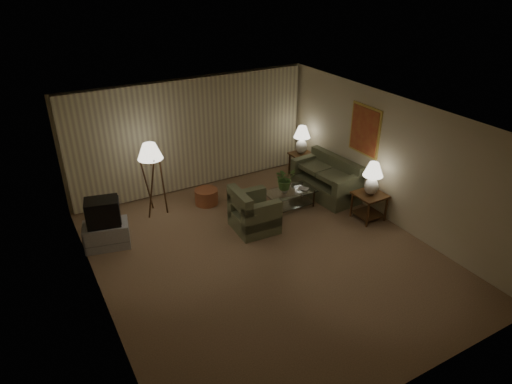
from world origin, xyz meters
TOP-DOWN VIEW (x-y plane):
  - ground at (0.00, 0.00)m, footprint 7.00×7.00m
  - room_shell at (0.02, 1.51)m, footprint 6.04×7.02m
  - sofa at (2.50, 1.43)m, footprint 1.79×1.09m
  - armchair at (0.28, 0.93)m, footprint 0.95×0.91m
  - side_table_near at (2.65, 0.08)m, footprint 0.61×0.61m
  - side_table_far at (2.65, 2.68)m, footprint 0.55×0.46m
  - table_lamp_near at (2.65, 0.08)m, footprint 0.42×0.42m
  - table_lamp_far at (2.65, 2.68)m, footprint 0.42×0.42m
  - coffee_table at (1.43, 1.33)m, footprint 1.13×0.62m
  - tv_cabinet at (-2.55, 1.80)m, footprint 1.08×0.90m
  - crt_tv at (-2.55, 1.80)m, footprint 0.81×0.71m
  - floor_lamp at (-1.29, 2.59)m, footprint 0.54×0.54m
  - ottoman at (-0.14, 2.44)m, footprint 0.71×0.71m
  - vase at (1.28, 1.33)m, footprint 0.18×0.18m
  - flowers at (1.28, 1.33)m, footprint 0.47×0.41m
  - book at (1.68, 1.23)m, footprint 0.27×0.28m

SIDE VIEW (x-z plane):
  - ground at x=0.00m, z-range 0.00..0.00m
  - ottoman at x=-0.14m, z-range 0.00..0.35m
  - tv_cabinet at x=-2.55m, z-range 0.00..0.50m
  - coffee_table at x=1.43m, z-range 0.07..0.48m
  - sofa at x=2.50m, z-range 0.00..0.73m
  - armchair at x=0.28m, z-range 0.00..0.74m
  - side_table_far at x=2.65m, z-range 0.11..0.71m
  - side_table_near at x=2.65m, z-range 0.12..0.72m
  - book at x=1.68m, z-range 0.41..0.43m
  - vase at x=1.28m, z-range 0.41..0.56m
  - crt_tv at x=-2.55m, z-range 0.50..1.03m
  - flowers at x=1.28m, z-range 0.56..1.07m
  - floor_lamp at x=-1.29m, z-range 0.04..1.69m
  - table_lamp_far at x=2.65m, z-range 0.67..1.40m
  - table_lamp_near at x=2.65m, z-range 0.67..1.40m
  - room_shell at x=0.02m, z-range 0.39..3.11m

